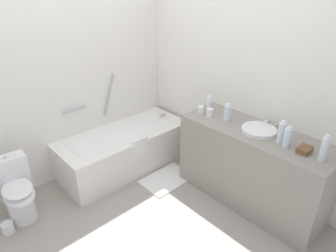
% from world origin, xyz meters
% --- Properties ---
extents(ground_plane, '(3.78, 3.78, 0.00)m').
position_xyz_m(ground_plane, '(0.00, 0.00, 0.00)').
color(ground_plane, '#9E9389').
extents(wall_back_tiled, '(3.18, 0.10, 2.45)m').
position_xyz_m(wall_back_tiled, '(0.00, 1.34, 1.22)').
color(wall_back_tiled, white).
rests_on(wall_back_tiled, ground_plane).
extents(wall_right_mirror, '(0.10, 2.99, 2.45)m').
position_xyz_m(wall_right_mirror, '(1.44, 0.00, 1.22)').
color(wall_right_mirror, white).
rests_on(wall_right_mirror, ground_plane).
extents(bathtub, '(1.69, 0.71, 1.17)m').
position_xyz_m(bathtub, '(0.49, 0.94, 0.27)').
color(bathtub, white).
rests_on(bathtub, ground_plane).
extents(toilet, '(0.36, 0.55, 0.66)m').
position_xyz_m(toilet, '(-0.85, 0.90, 0.33)').
color(toilet, white).
rests_on(toilet, ground_plane).
extents(vanity_counter, '(0.56, 1.59, 0.87)m').
position_xyz_m(vanity_counter, '(1.11, -0.53, 0.43)').
color(vanity_counter, gray).
rests_on(vanity_counter, ground_plane).
extents(sink_basin, '(0.34, 0.34, 0.04)m').
position_xyz_m(sink_basin, '(1.11, -0.55, 0.89)').
color(sink_basin, white).
rests_on(sink_basin, vanity_counter).
extents(sink_faucet, '(0.13, 0.15, 0.08)m').
position_xyz_m(sink_faucet, '(1.30, -0.55, 0.90)').
color(sink_faucet, silver).
rests_on(sink_faucet, vanity_counter).
extents(water_bottle_0, '(0.06, 0.06, 0.20)m').
position_xyz_m(water_bottle_0, '(1.10, 0.09, 0.96)').
color(water_bottle_0, silver).
rests_on(water_bottle_0, vanity_counter).
extents(water_bottle_1, '(0.07, 0.07, 0.20)m').
position_xyz_m(water_bottle_1, '(1.08, -0.18, 0.96)').
color(water_bottle_1, silver).
rests_on(water_bottle_1, vanity_counter).
extents(water_bottle_2, '(0.07, 0.07, 0.20)m').
position_xyz_m(water_bottle_2, '(1.04, -0.87, 0.96)').
color(water_bottle_2, silver).
rests_on(water_bottle_2, vanity_counter).
extents(water_bottle_3, '(0.07, 0.07, 0.22)m').
position_xyz_m(water_bottle_3, '(1.07, -0.80, 0.97)').
color(water_bottle_3, silver).
rests_on(water_bottle_3, vanity_counter).
extents(water_bottle_4, '(0.06, 0.06, 0.24)m').
position_xyz_m(water_bottle_4, '(1.04, -1.19, 0.98)').
color(water_bottle_4, silver).
rests_on(water_bottle_4, vanity_counter).
extents(drinking_glass_0, '(0.07, 0.07, 0.09)m').
position_xyz_m(drinking_glass_0, '(1.03, 0.02, 0.91)').
color(drinking_glass_0, white).
rests_on(drinking_glass_0, vanity_counter).
extents(drinking_glass_1, '(0.07, 0.07, 0.08)m').
position_xyz_m(drinking_glass_1, '(1.03, 0.15, 0.91)').
color(drinking_glass_1, white).
rests_on(drinking_glass_1, vanity_counter).
extents(amenity_basket, '(0.14, 0.10, 0.05)m').
position_xyz_m(amenity_basket, '(1.06, -1.03, 0.89)').
color(amenity_basket, brown).
rests_on(amenity_basket, vanity_counter).
extents(bath_mat, '(0.62, 0.42, 0.01)m').
position_xyz_m(bath_mat, '(0.68, 0.34, 0.01)').
color(bath_mat, white).
rests_on(bath_mat, ground_plane).
extents(toilet_paper_roll, '(0.11, 0.11, 0.11)m').
position_xyz_m(toilet_paper_roll, '(-1.03, 0.77, 0.06)').
color(toilet_paper_roll, white).
rests_on(toilet_paper_roll, ground_plane).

